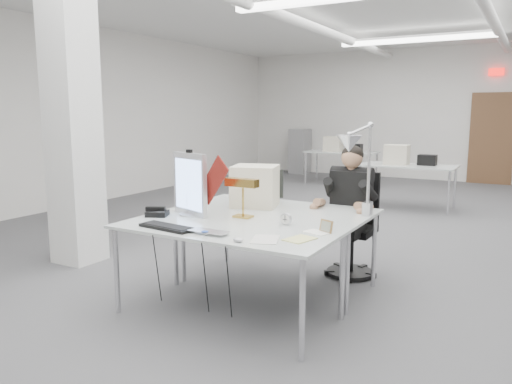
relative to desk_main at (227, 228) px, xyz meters
The scene contains 23 objects.
room_shell 2.80m from the desk_main, 89.21° to the left, with size 10.04×14.04×3.24m.
desk_main is the anchor object (origin of this frame).
desk_second 0.90m from the desk_main, 90.00° to the left, with size 1.80×0.90×0.03m, color silver.
bg_desk_a 5.50m from the desk_main, 87.92° to the left, with size 1.60×0.80×0.03m, color silver.
bg_desk_b 7.91m from the desk_main, 103.16° to the left, with size 1.60×0.80×0.03m, color silver.
filing_cabinet 9.80m from the desk_main, 110.93° to the left, with size 0.45×0.55×1.20m, color gray.
office_chair 1.61m from the desk_main, 70.08° to the left, with size 0.48×0.48×0.98m, color black, non-canonical shape.
seated_person 1.55m from the desk_main, 69.45° to the left, with size 0.48×0.61×0.91m, color black, non-canonical shape.
monitor 0.66m from the desk_main, 156.24° to the left, with size 0.45×0.04×0.56m, color silver.
pennant 0.48m from the desk_main, 142.50° to the left, with size 0.43×0.01×0.18m, color #65120D.
keyboard 0.47m from the desk_main, 143.75° to the right, with size 0.49×0.16×0.02m, color black.
laptop 0.31m from the desk_main, 89.28° to the right, with size 0.32×0.21×0.03m, color #BABABF.
mouse 0.48m from the desk_main, 47.92° to the right, with size 0.08×0.05×0.03m, color #B4B3B8.
bankers_lamp 0.42m from the desk_main, 101.04° to the left, with size 0.27×0.11×0.31m, color #E4C447, non-canonical shape.
desk_phone 0.77m from the desk_main, behind, with size 0.18×0.16×0.05m, color black.
picture_frame_left 0.76m from the desk_main, 151.82° to the left, with size 0.15×0.01×0.12m, color #AA8649.
picture_frame_right 0.79m from the desk_main, 16.17° to the left, with size 0.12×0.01×0.10m, color #A27845.
desk_clock 0.49m from the desk_main, 38.50° to the left, with size 0.09×0.09×0.03m, color #B1B1B6.
paper_stack_a 0.50m from the desk_main, 23.88° to the right, with size 0.19×0.27×0.01m, color silver.
paper_stack_b 0.68m from the desk_main, ahead, with size 0.16×0.23×0.01m, color #DDDB84.
paper_stack_c 0.72m from the desk_main, 13.97° to the left, with size 0.19×0.13×0.01m, color white.
beige_monitor 0.94m from the desk_main, 105.15° to the left, with size 0.42×0.40×0.40m, color beige.
architect_lamp 1.20m from the desk_main, 40.96° to the left, with size 0.21×0.62×0.79m, color silver, non-canonical shape.
Camera 1 is at (2.12, -5.79, 1.67)m, focal length 35.00 mm.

